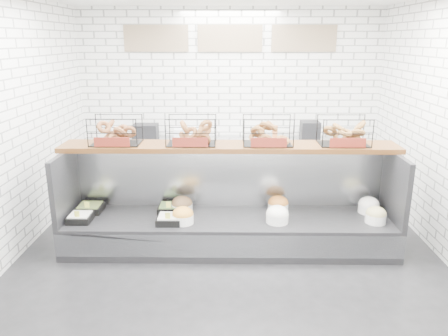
{
  "coord_description": "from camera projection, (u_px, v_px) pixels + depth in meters",
  "views": [
    {
      "loc": [
        0.0,
        -4.66,
        2.49
      ],
      "look_at": [
        -0.07,
        0.45,
        0.98
      ],
      "focal_mm": 35.0,
      "sensor_mm": 36.0,
      "label": 1
    }
  ],
  "objects": [
    {
      "name": "ground",
      "position": [
        229.0,
        258.0,
        5.17
      ],
      "size": [
        5.5,
        5.5,
        0.0
      ],
      "primitive_type": "plane",
      "color": "black",
      "rests_on": "ground"
    },
    {
      "name": "display_case",
      "position": [
        230.0,
        221.0,
        5.41
      ],
      "size": [
        4.0,
        0.9,
        1.2
      ],
      "color": "black",
      "rests_on": "ground"
    },
    {
      "name": "prep_counter",
      "position": [
        229.0,
        164.0,
        7.37
      ],
      "size": [
        4.0,
        0.6,
        1.2
      ],
      "color": "#93969B",
      "rests_on": "ground"
    },
    {
      "name": "room_shell",
      "position": [
        230.0,
        77.0,
        5.16
      ],
      "size": [
        5.02,
        5.51,
        3.01
      ],
      "color": "white",
      "rests_on": "ground"
    },
    {
      "name": "bagel_shelf",
      "position": [
        230.0,
        135.0,
        5.28
      ],
      "size": [
        4.1,
        0.5,
        0.4
      ],
      "color": "#41220D",
      "rests_on": "display_case"
    }
  ]
}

